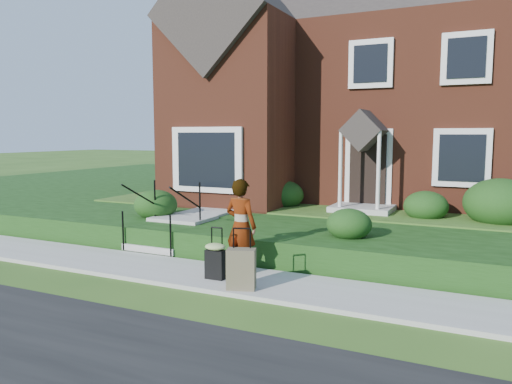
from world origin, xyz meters
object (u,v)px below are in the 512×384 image
Objects in this scene: front_steps at (172,228)px; suitcase_olive at (241,269)px; woman at (241,226)px; suitcase_black at (215,259)px.

front_steps is 3.89m from suitcase_olive.
suitcase_black is (-0.23, -0.57, -0.53)m from woman.
suitcase_black is 0.78m from suitcase_olive.
front_steps is at bearing 138.21° from suitcase_black.
suitcase_olive is at bearing -27.03° from suitcase_black.
suitcase_black is at bearing 75.54° from woman.
front_steps reaches higher than suitcase_olive.
front_steps is 1.93× the size of suitcase_olive.
front_steps is at bearing 124.12° from suitcase_olive.
front_steps is 2.13× the size of suitcase_black.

